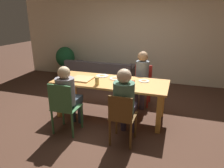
{
  "coord_description": "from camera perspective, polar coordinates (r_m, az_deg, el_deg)",
  "views": [
    {
      "loc": [
        1.21,
        -3.55,
        1.95
      ],
      "look_at": [
        0.0,
        0.1,
        0.66
      ],
      "focal_mm": 32.97,
      "sensor_mm": 36.0,
      "label": 1
    }
  ],
  "objects": [
    {
      "name": "pizza_box_0",
      "position": [
        4.08,
        -8.32,
        1.44
      ],
      "size": [
        0.39,
        0.39,
        0.02
      ],
      "color": "tan",
      "rests_on": "dining_table"
    },
    {
      "name": "plate_1",
      "position": [
        4.26,
        -2.7,
        2.34
      ],
      "size": [
        0.26,
        0.26,
        0.03
      ],
      "color": "white",
      "rests_on": "dining_table"
    },
    {
      "name": "chair_2",
      "position": [
        3.52,
        -13.29,
        -5.88
      ],
      "size": [
        0.43,
        0.39,
        0.91
      ],
      "color": "#376B3D",
      "rests_on": "ground"
    },
    {
      "name": "plate_0",
      "position": [
        3.97,
        8.86,
        0.9
      ],
      "size": [
        0.21,
        0.21,
        0.03
      ],
      "color": "white",
      "rests_on": "dining_table"
    },
    {
      "name": "chair_1",
      "position": [
        4.72,
        8.4,
        0.35
      ],
      "size": [
        0.4,
        0.4,
        0.88
      ],
      "color": "#B5271F",
      "rests_on": "ground"
    },
    {
      "name": "plate_3",
      "position": [
        3.76,
        2.48,
        0.07
      ],
      "size": [
        0.2,
        0.2,
        0.03
      ],
      "color": "white",
      "rests_on": "dining_table"
    },
    {
      "name": "back_wall",
      "position": [
        6.31,
        7.39,
        13.32
      ],
      "size": [
        7.69,
        0.12,
        2.76
      ],
      "primitive_type": "cube",
      "color": "beige",
      "rests_on": "ground"
    },
    {
      "name": "ground_plane",
      "position": [
        4.23,
        -0.43,
        -8.86
      ],
      "size": [
        20.0,
        20.0,
        0.0
      ],
      "primitive_type": "plane",
      "color": "#4D3023"
    },
    {
      "name": "drinking_glass_1",
      "position": [
        3.71,
        -4.18,
        0.84
      ],
      "size": [
        0.07,
        0.07,
        0.15
      ],
      "primitive_type": "cylinder",
      "color": "#DBC067",
      "rests_on": "dining_table"
    },
    {
      "name": "person_1",
      "position": [
        4.53,
        8.23,
        2.59
      ],
      "size": [
        0.28,
        0.46,
        1.22
      ],
      "color": "#3A3243",
      "rests_on": "ground"
    },
    {
      "name": "chair_0",
      "position": [
        3.17,
        2.79,
        -9.04
      ],
      "size": [
        0.38,
        0.4,
        0.85
      ],
      "color": "brown",
      "rests_on": "ground"
    },
    {
      "name": "person_0",
      "position": [
        3.2,
        3.53,
        -4.26
      ],
      "size": [
        0.33,
        0.54,
        1.21
      ],
      "color": "#342C3F",
      "rests_on": "ground"
    },
    {
      "name": "couch",
      "position": [
        6.09,
        -3.11,
        2.48
      ],
      "size": [
        1.96,
        0.85,
        0.71
      ],
      "color": "#544D51",
      "rests_on": "ground"
    },
    {
      "name": "plate_2",
      "position": [
        4.08,
        1.05,
        1.62
      ],
      "size": [
        0.25,
        0.25,
        0.03
      ],
      "color": "white",
      "rests_on": "dining_table"
    },
    {
      "name": "dining_table",
      "position": [
        3.97,
        -0.45,
        -0.52
      ],
      "size": [
        2.18,
        0.87,
        0.75
      ],
      "color": "#CF8C42",
      "rests_on": "ground"
    },
    {
      "name": "drinking_glass_0",
      "position": [
        3.56,
        5.84,
        -0.1
      ],
      "size": [
        0.06,
        0.06,
        0.14
      ],
      "primitive_type": "cylinder",
      "color": "#B94633",
      "rests_on": "dining_table"
    },
    {
      "name": "potted_plant",
      "position": [
        6.88,
        -12.8,
        6.86
      ],
      "size": [
        0.6,
        0.6,
        0.98
      ],
      "color": "gray",
      "rests_on": "ground"
    },
    {
      "name": "person_2",
      "position": [
        3.58,
        -12.2,
        -2.54
      ],
      "size": [
        0.32,
        0.55,
        1.17
      ],
      "color": "#32414B",
      "rests_on": "ground"
    }
  ]
}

